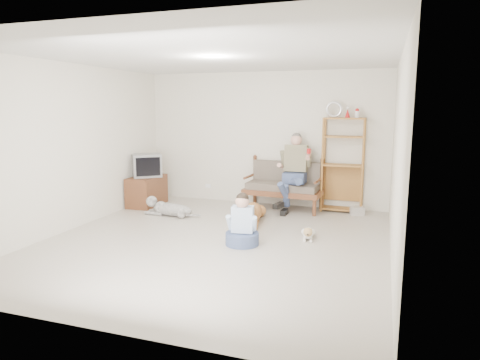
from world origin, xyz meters
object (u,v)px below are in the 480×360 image
(tv_stand, at_px, (147,191))
(loveseat, at_px, (284,184))
(etagere, at_px, (343,164))
(golden_retriever, at_px, (252,213))

(tv_stand, bearing_deg, loveseat, 11.48)
(etagere, relative_size, golden_retriever, 1.55)
(loveseat, height_order, golden_retriever, loveseat)
(loveseat, relative_size, etagere, 0.73)
(etagere, bearing_deg, golden_retriever, -136.71)
(tv_stand, relative_size, golden_retriever, 0.67)
(loveseat, distance_m, golden_retriever, 1.28)
(etagere, xyz_separation_m, tv_stand, (-3.84, -0.75, -0.63))
(loveseat, xyz_separation_m, etagere, (1.11, 0.12, 0.44))
(etagere, relative_size, tv_stand, 2.31)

